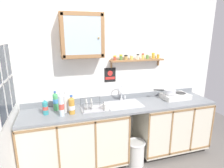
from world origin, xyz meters
TOP-DOWN VIEW (x-y plane):
  - back_wall at (0.00, 0.75)m, footprint 3.56×0.07m
  - lower_cabinet_run at (-0.73, 0.43)m, footprint 1.48×0.59m
  - lower_cabinet_run_right at (0.88, 0.43)m, footprint 1.18×0.59m
  - countertop at (0.00, 0.43)m, footprint 2.92×0.61m
  - backsplash at (0.00, 0.71)m, footprint 2.92×0.02m
  - sink at (0.03, 0.47)m, footprint 0.53×0.42m
  - hot_plate_stove at (0.94, 0.47)m, footprint 0.44×0.29m
  - saucepan at (0.84, 0.49)m, footprint 0.35×0.20m
  - bottle_opaque_white_0 at (-0.83, 0.43)m, footprint 0.08×0.08m
  - bottle_juice_amber_1 at (-0.76, 0.34)m, footprint 0.08×0.08m
  - bottle_detergent_teal_2 at (-1.10, 0.42)m, footprint 0.07×0.07m
  - bottle_water_clear_3 at (-0.89, 0.32)m, footprint 0.07×0.07m
  - bottle_soda_green_4 at (-0.97, 0.54)m, footprint 0.07×0.07m
  - dish_rack at (-0.49, 0.41)m, footprint 0.31×0.26m
  - mug at (-0.29, 0.34)m, footprint 0.13×0.09m
  - wall_cabinet at (-0.55, 0.59)m, footprint 0.59×0.28m
  - spice_shelf at (0.31, 0.65)m, footprint 0.88×0.14m
  - warning_sign at (-0.12, 0.72)m, footprint 0.18×0.01m
  - window at (-1.47, 0.16)m, footprint 0.03×0.76m
  - trash_bin at (0.15, 0.23)m, footprint 0.28×0.28m

SIDE VIEW (x-z plane):
  - trash_bin at x=0.15m, z-range 0.01..0.40m
  - lower_cabinet_run at x=-0.73m, z-range 0.00..0.89m
  - lower_cabinet_run_right at x=0.88m, z-range 0.00..0.89m
  - countertop at x=0.00m, z-range 0.89..0.92m
  - sink at x=0.03m, z-range 0.68..1.14m
  - dish_rack at x=-0.49m, z-range 0.87..1.03m
  - backsplash at x=0.00m, z-range 0.92..1.00m
  - hot_plate_stove at x=0.94m, z-range 0.92..1.00m
  - mug at x=-0.29m, z-range 0.92..1.01m
  - bottle_detergent_teal_2 at x=-1.10m, z-range 0.91..1.13m
  - bottle_juice_amber_1 at x=-0.76m, z-range 0.90..1.16m
  - saucepan at x=0.84m, z-range 1.01..1.09m
  - bottle_soda_green_4 at x=-0.97m, z-range 0.91..1.19m
  - bottle_opaque_white_0 at x=-0.83m, z-range 0.91..1.20m
  - bottle_water_clear_3 at x=-0.89m, z-range 0.90..1.22m
  - back_wall at x=0.00m, z-range 0.01..2.63m
  - warning_sign at x=-0.12m, z-range 1.22..1.45m
  - window at x=-1.47m, z-range 1.07..1.87m
  - spice_shelf at x=0.31m, z-range 1.47..1.69m
  - wall_cabinet at x=-0.55m, z-range 1.64..2.24m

